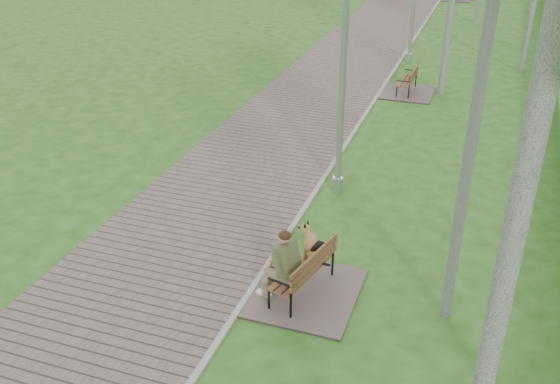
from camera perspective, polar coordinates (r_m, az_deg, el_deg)
The scene contains 6 objects.
ground at distance 11.82m, azimuth 0.56°, elevation -4.17°, with size 120.00×120.00×0.00m, color #2A5416.
walkway at distance 32.01m, azimuth 10.50°, elevation 16.07°, with size 3.50×67.00×0.04m, color #655551.
kerb at distance 31.79m, azimuth 13.71°, elevation 15.69°, with size 0.10×67.00×0.05m, color #999993.
bench_main at distance 10.14m, azimuth 1.69°, elevation -7.37°, with size 1.73×1.92×1.51m.
bench_second at distance 19.83m, azimuth 11.48°, elevation 9.33°, with size 1.56×1.74×0.96m.
lamp_post_near at distance 12.51m, azimuth 5.78°, elevation 10.90°, with size 0.22×0.22×5.68m.
Camera 1 is at (3.22, -9.51, 6.25)m, focal length 40.00 mm.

